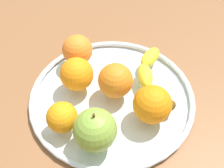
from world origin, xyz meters
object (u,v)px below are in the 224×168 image
(orange_back_right, at_px, (116,82))
(orange_front_right, at_px, (152,104))
(orange_back_left, at_px, (77,74))
(fruit_bowl, at_px, (112,95))
(orange_center, at_px, (62,117))
(banana, at_px, (152,77))
(orange_front_left, at_px, (78,50))
(apple, at_px, (95,130))

(orange_back_right, xyz_separation_m, orange_front_right, (0.08, 0.04, 0.00))
(orange_back_right, height_order, orange_front_right, orange_front_right)
(orange_front_right, distance_m, orange_back_left, 0.18)
(orange_front_right, bearing_deg, orange_back_right, -152.44)
(fruit_bowl, bearing_deg, orange_back_right, 60.74)
(orange_center, bearing_deg, orange_front_right, 76.28)
(banana, xyz_separation_m, orange_front_left, (-0.13, -0.14, 0.02))
(fruit_bowl, xyz_separation_m, orange_front_left, (-0.13, -0.04, 0.05))
(fruit_bowl, bearing_deg, banana, 88.49)
(fruit_bowl, height_order, orange_center, orange_center)
(fruit_bowl, xyz_separation_m, orange_front_right, (0.09, 0.05, 0.05))
(orange_front_right, xyz_separation_m, orange_back_left, (-0.14, -0.11, -0.00))
(banana, bearing_deg, fruit_bowl, -73.33)
(orange_front_left, distance_m, orange_center, 0.19)
(orange_front_right, distance_m, orange_front_left, 0.23)
(banana, distance_m, orange_back_right, 0.09)
(banana, xyz_separation_m, orange_back_left, (-0.05, -0.16, 0.02))
(orange_front_left, bearing_deg, fruit_bowl, 16.98)
(apple, height_order, orange_front_right, apple)
(orange_front_left, xyz_separation_m, orange_center, (0.17, -0.08, -0.01))
(orange_back_right, bearing_deg, banana, 91.20)
(orange_front_left, bearing_deg, orange_back_right, 19.55)
(banana, height_order, orange_front_left, orange_front_left)
(apple, xyz_separation_m, orange_front_left, (-0.23, 0.03, -0.00))
(orange_center, xyz_separation_m, orange_back_left, (-0.09, 0.06, 0.01))
(orange_front_left, bearing_deg, orange_front_right, 22.76)
(orange_front_right, height_order, orange_back_left, orange_front_right)
(banana, height_order, orange_front_right, orange_front_right)
(orange_back_right, distance_m, orange_front_left, 0.14)
(orange_front_left, height_order, orange_center, orange_front_left)
(orange_front_left, relative_size, orange_center, 1.19)
(banana, bearing_deg, orange_front_left, -115.40)
(banana, height_order, orange_center, orange_center)
(apple, height_order, orange_front_left, apple)
(fruit_bowl, bearing_deg, orange_front_left, -163.02)
(apple, distance_m, orange_front_right, 0.12)
(apple, height_order, orange_center, apple)
(banana, height_order, orange_back_right, orange_back_right)
(orange_back_left, bearing_deg, banana, 72.09)
(apple, bearing_deg, orange_front_left, 171.31)
(apple, relative_size, orange_center, 1.46)
(orange_front_right, relative_size, orange_center, 1.27)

